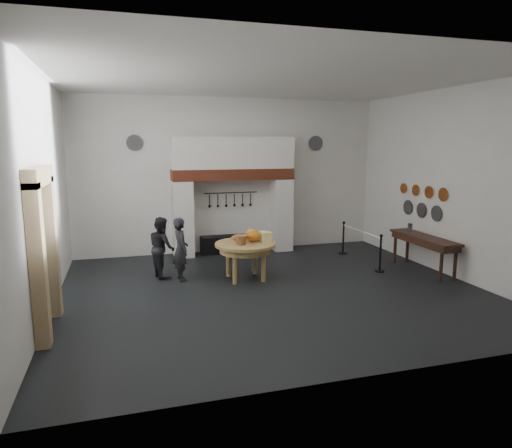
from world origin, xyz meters
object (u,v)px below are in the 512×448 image
object	(u,v)px
work_table	(245,244)
barrier_post_far	(343,239)
visitor_far	(162,247)
barrier_post_near	(380,254)
iron_range	(233,244)
side_table	(424,237)
visitor_near	(181,249)

from	to	relation	value
work_table	barrier_post_far	size ratio (longest dim) A/B	1.60
visitor_far	barrier_post_near	distance (m)	5.40
barrier_post_near	barrier_post_far	world-z (taller)	same
iron_range	barrier_post_near	world-z (taller)	barrier_post_near
barrier_post_far	side_table	bearing A→B (deg)	-65.06
barrier_post_near	work_table	bearing A→B (deg)	174.17
work_table	visitor_near	size ratio (longest dim) A/B	0.96
iron_range	barrier_post_near	size ratio (longest dim) A/B	2.11
visitor_far	barrier_post_far	distance (m)	5.37
barrier_post_near	barrier_post_far	distance (m)	2.00
iron_range	barrier_post_far	size ratio (longest dim) A/B	2.11
visitor_near	side_table	xyz separation A→B (m)	(5.94, -0.94, 0.12)
side_table	barrier_post_far	size ratio (longest dim) A/B	2.44
visitor_near	work_table	bearing A→B (deg)	-112.46
work_table	barrier_post_far	xyz separation A→B (m)	(3.40, 1.65, -0.39)
iron_range	visitor_near	size ratio (longest dim) A/B	1.27
work_table	side_table	world-z (taller)	side_table
visitor_near	barrier_post_far	size ratio (longest dim) A/B	1.66
work_table	side_table	size ratio (longest dim) A/B	0.65
visitor_near	visitor_far	distance (m)	0.57
iron_range	barrier_post_far	bearing A→B (deg)	-20.05
barrier_post_near	visitor_near	bearing A→B (deg)	172.17
visitor_near	barrier_post_near	size ratio (longest dim) A/B	1.66
work_table	visitor_near	distance (m)	1.52
iron_range	visitor_near	world-z (taller)	visitor_near
side_table	barrier_post_near	xyz separation A→B (m)	(-1.05, 0.27, -0.42)
iron_range	work_table	xyz separation A→B (m)	(-0.36, -2.76, 0.59)
iron_range	side_table	xyz separation A→B (m)	(4.10, -3.38, 0.62)
iron_range	visitor_near	bearing A→B (deg)	-126.97
visitor_far	side_table	distance (m)	6.48
side_table	barrier_post_far	world-z (taller)	same
visitor_near	barrier_post_near	xyz separation A→B (m)	(4.88, -0.67, -0.30)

